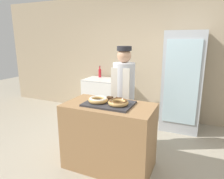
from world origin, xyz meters
TOP-DOWN VIEW (x-y plane):
  - ground_plane at (0.00, 0.00)m, footprint 14.00×14.00m
  - wall_back at (0.00, 2.13)m, footprint 8.00×0.06m
  - display_counter at (0.00, 0.00)m, footprint 1.18×0.65m
  - serving_tray at (0.00, 0.00)m, footprint 0.63×0.44m
  - donut_light_glaze at (-0.14, -0.03)m, footprint 0.26×0.26m
  - donut_chocolate_glaze at (0.14, -0.03)m, footprint 0.26×0.26m
  - brownie_back_left at (-0.06, 0.16)m, footprint 0.08×0.08m
  - brownie_back_right at (0.06, 0.16)m, footprint 0.08×0.08m
  - baker_person at (-0.03, 0.63)m, footprint 0.35×0.35m
  - beverage_fridge at (0.77, 1.74)m, footprint 0.71×0.68m
  - chest_freezer at (-0.93, 1.74)m, footprint 0.86×0.58m
  - bottle_red at (-1.12, 1.93)m, footprint 0.07×0.07m
  - bottle_green at (-0.59, 1.69)m, footprint 0.07×0.07m

SIDE VIEW (x-z plane):
  - ground_plane at x=0.00m, z-range 0.00..0.00m
  - chest_freezer at x=-0.93m, z-range 0.00..0.87m
  - display_counter at x=0.00m, z-range 0.00..0.91m
  - baker_person at x=-0.03m, z-range 0.05..1.69m
  - serving_tray at x=0.00m, z-range 0.91..0.93m
  - beverage_fridge at x=0.77m, z-range 0.00..1.90m
  - brownie_back_left at x=-0.06m, z-range 0.93..0.96m
  - brownie_back_right at x=0.06m, z-range 0.93..0.96m
  - donut_light_glaze at x=-0.14m, z-range 0.94..1.00m
  - donut_chocolate_glaze at x=0.14m, z-range 0.94..1.00m
  - bottle_red at x=-1.12m, z-range 0.83..1.11m
  - bottle_green at x=-0.59m, z-range 0.83..1.11m
  - wall_back at x=0.00m, z-range 0.00..2.70m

